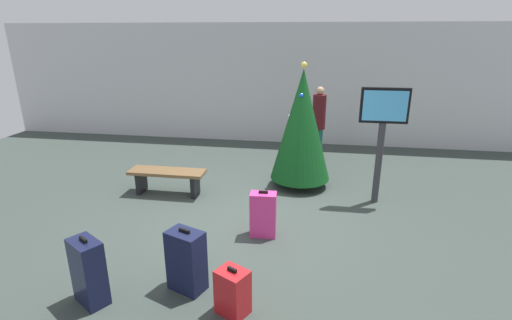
{
  "coord_description": "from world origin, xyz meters",
  "views": [
    {
      "loc": [
        1.09,
        -5.48,
        2.97
      ],
      "look_at": [
        0.12,
        0.55,
        0.9
      ],
      "focal_mm": 26.61,
      "sensor_mm": 36.0,
      "label": 1
    }
  ],
  "objects_px": {
    "flight_info_kiosk": "(383,125)",
    "suitcase_0": "(233,292)",
    "traveller_0": "(319,122)",
    "suitcase_1": "(186,261)",
    "waiting_bench": "(167,176)",
    "suitcase_2": "(89,272)",
    "holiday_tree": "(302,125)",
    "suitcase_3": "(263,215)"
  },
  "relations": [
    {
      "from": "holiday_tree",
      "to": "suitcase_3",
      "type": "bearing_deg",
      "value": -101.97
    },
    {
      "from": "flight_info_kiosk",
      "to": "suitcase_3",
      "type": "bearing_deg",
      "value": -140.26
    },
    {
      "from": "suitcase_0",
      "to": "waiting_bench",
      "type": "bearing_deg",
      "value": 122.86
    },
    {
      "from": "flight_info_kiosk",
      "to": "waiting_bench",
      "type": "xyz_separation_m",
      "value": [
        -3.88,
        -0.27,
        -1.08
      ]
    },
    {
      "from": "waiting_bench",
      "to": "traveller_0",
      "type": "height_order",
      "value": "traveller_0"
    },
    {
      "from": "flight_info_kiosk",
      "to": "suitcase_0",
      "type": "bearing_deg",
      "value": -120.69
    },
    {
      "from": "flight_info_kiosk",
      "to": "traveller_0",
      "type": "height_order",
      "value": "flight_info_kiosk"
    },
    {
      "from": "traveller_0",
      "to": "suitcase_1",
      "type": "bearing_deg",
      "value": -105.79
    },
    {
      "from": "waiting_bench",
      "to": "suitcase_1",
      "type": "bearing_deg",
      "value": -64.01
    },
    {
      "from": "suitcase_0",
      "to": "suitcase_2",
      "type": "xyz_separation_m",
      "value": [
        -1.65,
        -0.08,
        0.13
      ]
    },
    {
      "from": "waiting_bench",
      "to": "suitcase_2",
      "type": "distance_m",
      "value": 3.1
    },
    {
      "from": "suitcase_0",
      "to": "suitcase_1",
      "type": "height_order",
      "value": "suitcase_1"
    },
    {
      "from": "holiday_tree",
      "to": "waiting_bench",
      "type": "height_order",
      "value": "holiday_tree"
    },
    {
      "from": "suitcase_1",
      "to": "suitcase_0",
      "type": "bearing_deg",
      "value": -27.13
    },
    {
      "from": "flight_info_kiosk",
      "to": "traveller_0",
      "type": "xyz_separation_m",
      "value": [
        -1.08,
        2.35,
        -0.5
      ]
    },
    {
      "from": "flight_info_kiosk",
      "to": "suitcase_3",
      "type": "xyz_separation_m",
      "value": [
        -1.85,
        -1.54,
        -1.09
      ]
    },
    {
      "from": "holiday_tree",
      "to": "suitcase_2",
      "type": "height_order",
      "value": "holiday_tree"
    },
    {
      "from": "holiday_tree",
      "to": "suitcase_1",
      "type": "relative_size",
      "value": 3.04
    },
    {
      "from": "waiting_bench",
      "to": "suitcase_1",
      "type": "xyz_separation_m",
      "value": [
        1.3,
        -2.68,
        0.03
      ]
    },
    {
      "from": "suitcase_0",
      "to": "suitcase_2",
      "type": "relative_size",
      "value": 0.69
    },
    {
      "from": "suitcase_1",
      "to": "holiday_tree",
      "type": "bearing_deg",
      "value": 71.59
    },
    {
      "from": "holiday_tree",
      "to": "flight_info_kiosk",
      "type": "distance_m",
      "value": 1.53
    },
    {
      "from": "traveller_0",
      "to": "suitcase_1",
      "type": "relative_size",
      "value": 2.18
    },
    {
      "from": "waiting_bench",
      "to": "suitcase_3",
      "type": "xyz_separation_m",
      "value": [
        2.03,
        -1.27,
        -0.01
      ]
    },
    {
      "from": "waiting_bench",
      "to": "suitcase_0",
      "type": "relative_size",
      "value": 2.52
    },
    {
      "from": "flight_info_kiosk",
      "to": "suitcase_0",
      "type": "height_order",
      "value": "flight_info_kiosk"
    },
    {
      "from": "traveller_0",
      "to": "suitcase_2",
      "type": "distance_m",
      "value": 6.26
    },
    {
      "from": "suitcase_2",
      "to": "suitcase_3",
      "type": "relative_size",
      "value": 1.12
    },
    {
      "from": "traveller_0",
      "to": "flight_info_kiosk",
      "type": "bearing_deg",
      "value": -65.37
    },
    {
      "from": "suitcase_1",
      "to": "suitcase_3",
      "type": "height_order",
      "value": "suitcase_1"
    },
    {
      "from": "suitcase_2",
      "to": "waiting_bench",
      "type": "bearing_deg",
      "value": 95.41
    },
    {
      "from": "suitcase_2",
      "to": "suitcase_3",
      "type": "height_order",
      "value": "suitcase_2"
    },
    {
      "from": "suitcase_0",
      "to": "suitcase_3",
      "type": "height_order",
      "value": "suitcase_3"
    },
    {
      "from": "suitcase_2",
      "to": "suitcase_3",
      "type": "xyz_separation_m",
      "value": [
        1.73,
        1.81,
        -0.05
      ]
    },
    {
      "from": "flight_info_kiosk",
      "to": "suitcase_2",
      "type": "xyz_separation_m",
      "value": [
        -3.59,
        -3.35,
        -1.05
      ]
    },
    {
      "from": "suitcase_3",
      "to": "flight_info_kiosk",
      "type": "bearing_deg",
      "value": 39.74
    },
    {
      "from": "flight_info_kiosk",
      "to": "suitcase_2",
      "type": "relative_size",
      "value": 2.51
    },
    {
      "from": "holiday_tree",
      "to": "suitcase_1",
      "type": "xyz_separation_m",
      "value": [
        -1.17,
        -3.51,
        -0.87
      ]
    },
    {
      "from": "holiday_tree",
      "to": "suitcase_3",
      "type": "relative_size",
      "value": 3.32
    },
    {
      "from": "flight_info_kiosk",
      "to": "waiting_bench",
      "type": "distance_m",
      "value": 4.04
    },
    {
      "from": "suitcase_3",
      "to": "waiting_bench",
      "type": "bearing_deg",
      "value": 147.95
    },
    {
      "from": "flight_info_kiosk",
      "to": "waiting_bench",
      "type": "bearing_deg",
      "value": -175.97
    }
  ]
}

